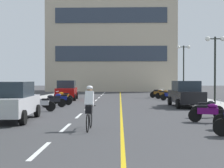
{
  "coord_description": "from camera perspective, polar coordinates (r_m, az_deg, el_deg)",
  "views": [
    {
      "loc": [
        0.16,
        -2.34,
        1.94
      ],
      "look_at": [
        -0.27,
        15.05,
        1.67
      ],
      "focal_mm": 49.74,
      "sensor_mm": 36.0,
      "label": 1
    }
  ],
  "objects": [
    {
      "name": "curb_left",
      "position": [
        27.41,
        -14.19,
        -3.06
      ],
      "size": [
        2.4,
        72.0,
        0.12
      ],
      "primitive_type": "cube",
      "color": "#A8A8A3",
      "rests_on": "ground"
    },
    {
      "name": "motorcycle_12",
      "position": [
        32.59,
        8.49,
        -1.69
      ],
      "size": [
        1.7,
        0.6,
        0.92
      ],
      "color": "black",
      "rests_on": "ground"
    },
    {
      "name": "cyclist_rider",
      "position": [
        11.9,
        -4.21,
        -4.18
      ],
      "size": [
        0.42,
        1.77,
        1.71
      ],
      "color": "black",
      "rests_on": "ground"
    },
    {
      "name": "lane_dash_4",
      "position": [
        20.54,
        -4.65,
        -4.51
      ],
      "size": [
        0.14,
        2.2,
        0.01
      ],
      "primitive_type": "cube",
      "color": "silver",
      "rests_on": "ground"
    },
    {
      "name": "lane_dash_1",
      "position": [
        8.83,
        -13.09,
        -11.8
      ],
      "size": [
        0.14,
        2.2,
        0.01
      ],
      "primitive_type": "cube",
      "color": "silver",
      "rests_on": "ground"
    },
    {
      "name": "lane_dash_8",
      "position": [
        36.45,
        -1.99,
        -2.15
      ],
      "size": [
        0.14,
        2.2,
        0.01
      ],
      "primitive_type": "cube",
      "color": "silver",
      "rests_on": "ground"
    },
    {
      "name": "curb_right",
      "position": [
        27.32,
        16.36,
        -3.08
      ],
      "size": [
        2.4,
        72.0,
        0.12
      ],
      "primitive_type": "cube",
      "color": "#A8A8A3",
      "rests_on": "ground"
    },
    {
      "name": "lane_dash_11",
      "position": [
        48.42,
        -1.15,
        -1.39
      ],
      "size": [
        0.14,
        2.2,
        0.01
      ],
      "primitive_type": "cube",
      "color": "silver",
      "rests_on": "ground"
    },
    {
      "name": "parked_car_near",
      "position": [
        15.19,
        -17.84,
        -3.01
      ],
      "size": [
        2.1,
        4.29,
        1.82
      ],
      "color": "black",
      "rests_on": "ground"
    },
    {
      "name": "motorcycle_13",
      "position": [
        34.59,
        8.59,
        -1.54
      ],
      "size": [
        1.67,
        0.69,
        0.92
      ],
      "color": "black",
      "rests_on": "ground"
    },
    {
      "name": "motorcycle_5",
      "position": [
        16.39,
        17.18,
        -4.28
      ],
      "size": [
        1.7,
        0.6,
        0.92
      ],
      "color": "black",
      "rests_on": "ground"
    },
    {
      "name": "motorcycle_8",
      "position": [
        23.51,
        -9.39,
        -2.69
      ],
      "size": [
        1.7,
        0.6,
        0.92
      ],
      "color": "black",
      "rests_on": "ground"
    },
    {
      "name": "lane_dash_9",
      "position": [
        40.44,
        -1.65,
        -1.85
      ],
      "size": [
        0.14,
        2.2,
        0.01
      ],
      "primitive_type": "cube",
      "color": "silver",
      "rests_on": "ground"
    },
    {
      "name": "motorcycle_4",
      "position": [
        14.54,
        17.24,
        -4.94
      ],
      "size": [
        1.66,
        0.73,
        0.92
      ],
      "color": "black",
      "rests_on": "ground"
    },
    {
      "name": "motorcycle_11",
      "position": [
        30.84,
        9.52,
        -1.84
      ],
      "size": [
        1.7,
        0.6,
        0.92
      ],
      "color": "black",
      "rests_on": "ground"
    },
    {
      "name": "lane_dash_2",
      "position": [
        12.67,
        -8.51,
        -7.9
      ],
      "size": [
        0.14,
        2.2,
        0.01
      ],
      "primitive_type": "cube",
      "color": "silver",
      "rests_on": "ground"
    },
    {
      "name": "lane_dash_3",
      "position": [
        16.59,
        -6.12,
        -5.81
      ],
      "size": [
        0.14,
        2.2,
        0.01
      ],
      "primitive_type": "cube",
      "color": "silver",
      "rests_on": "ground"
    },
    {
      "name": "motorcycle_9",
      "position": [
        26.2,
        -8.94,
        -2.32
      ],
      "size": [
        1.69,
        0.62,
        0.92
      ],
      "color": "black",
      "rests_on": "ground"
    },
    {
      "name": "office_building",
      "position": [
        51.58,
        -0.08,
        9.59
      ],
      "size": [
        20.32,
        7.4,
        19.47
      ],
      "color": "#BCAD93",
      "rests_on": "ground"
    },
    {
      "name": "lane_dash_6",
      "position": [
        28.48,
        -2.95,
        -3.0
      ],
      "size": [
        0.14,
        2.2,
        0.01
      ],
      "primitive_type": "cube",
      "color": "silver",
      "rests_on": "ground"
    },
    {
      "name": "parked_car_far",
      "position": [
        29.43,
        -8.34,
        -1.1
      ],
      "size": [
        2.16,
        4.31,
        1.82
      ],
      "color": "black",
      "rests_on": "ground"
    },
    {
      "name": "motorcycle_10",
      "position": [
        28.8,
        10.46,
        -2.04
      ],
      "size": [
        1.65,
        0.75,
        0.92
      ],
      "color": "black",
      "rests_on": "ground"
    },
    {
      "name": "lane_dash_7",
      "position": [
        32.47,
        -2.41,
        -2.52
      ],
      "size": [
        0.14,
        2.2,
        0.01
      ],
      "primitive_type": "cube",
      "color": "silver",
      "rests_on": "ground"
    },
    {
      "name": "ground_plane",
      "position": [
        23.42,
        1.01,
        -3.85
      ],
      "size": [
        140.0,
        140.0,
        0.0
      ],
      "primitive_type": "plane",
      "color": "#38383A"
    },
    {
      "name": "centre_line_yellow",
      "position": [
        26.41,
        1.6,
        -3.31
      ],
      "size": [
        0.12,
        66.0,
        0.01
      ],
      "primitive_type": "cube",
      "color": "gold",
      "rests_on": "ground"
    },
    {
      "name": "motorcycle_7",
      "position": [
        21.71,
        -10.72,
        -2.99
      ],
      "size": [
        1.68,
        0.66,
        0.92
      ],
      "color": "black",
      "rests_on": "ground"
    },
    {
      "name": "street_lamp_mid",
      "position": [
        24.12,
        18.42,
        5.2
      ],
      "size": [
        1.46,
        0.36,
        4.97
      ],
      "color": "black",
      "rests_on": "curb_right"
    },
    {
      "name": "motorcycle_6",
      "position": [
        19.1,
        -12.9,
        -3.53
      ],
      "size": [
        1.7,
        0.6,
        0.92
      ],
      "color": "black",
      "rests_on": "ground"
    },
    {
      "name": "lane_dash_10",
      "position": [
        44.43,
        -1.38,
        -1.6
      ],
      "size": [
        0.14,
        2.2,
        0.01
      ],
      "primitive_type": "cube",
      "color": "silver",
      "rests_on": "ground"
    },
    {
      "name": "parked_car_mid",
      "position": [
        22.31,
        13.41,
        -1.76
      ],
      "size": [
        2.03,
        4.25,
        1.82
      ],
      "color": "black",
      "rests_on": "ground"
    },
    {
      "name": "lane_dash_5",
      "position": [
        24.51,
        -3.66,
        -3.64
      ],
      "size": [
        0.14,
        2.2,
        0.01
      ],
      "primitive_type": "cube",
      "color": "silver",
      "rests_on": "ground"
    },
    {
      "name": "street_lamp_far",
      "position": [
        34.84,
        13.03,
        4.46
      ],
      "size": [
        1.46,
        0.36,
        5.52
      ],
      "color": "black",
      "rests_on": "curb_right"
    }
  ]
}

